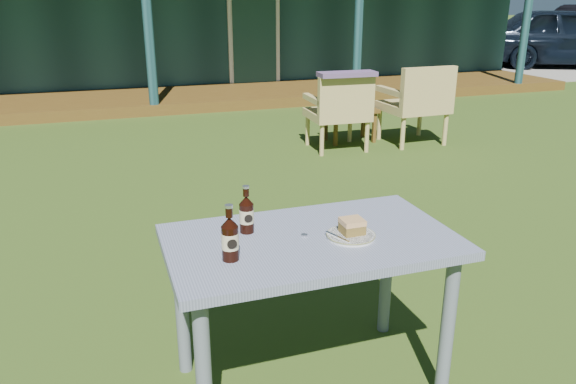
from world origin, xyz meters
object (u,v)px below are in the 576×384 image
object	(u,v)px
cola_bottle_near	(247,214)
plate	(351,235)
side_table	(350,113)
cola_bottle_far	(230,238)
car_near	(566,37)
armchair_left	(340,108)
cake_slice	(352,226)
armchair_right	(418,100)
cafe_table	(311,259)

from	to	relation	value
cola_bottle_near	plate	bearing A→B (deg)	-25.96
cola_bottle_near	side_table	bearing A→B (deg)	59.51
cola_bottle_far	car_near	bearing A→B (deg)	41.32
plate	cola_bottle_far	distance (m)	0.53
side_table	car_near	bearing A→B (deg)	32.21
cola_bottle_near	armchair_left	size ratio (longest dim) A/B	0.24
cake_slice	side_table	world-z (taller)	cake_slice
plate	armchair_left	distance (m)	4.08
car_near	cake_slice	bearing A→B (deg)	158.44
cola_bottle_near	side_table	size ratio (longest dim) A/B	0.35
armchair_right	side_table	bearing A→B (deg)	151.84
cola_bottle_far	side_table	world-z (taller)	cola_bottle_far
cafe_table	armchair_left	world-z (taller)	armchair_left
cake_slice	cola_bottle_near	distance (m)	0.44
car_near	cola_bottle_far	distance (m)	13.93
car_near	cafe_table	world-z (taller)	car_near
cola_bottle_far	armchair_left	distance (m)	4.36
cafe_table	armchair_left	size ratio (longest dim) A/B	1.40
cola_bottle_near	armchair_left	distance (m)	4.09
armchair_right	cola_bottle_near	bearing A→B (deg)	-130.17
armchair_left	side_table	distance (m)	0.47
cake_slice	cola_bottle_far	distance (m)	0.53
cafe_table	plate	distance (m)	0.20
armchair_left	cola_bottle_near	bearing A→B (deg)	-119.44
cola_bottle_near	car_near	bearing A→B (deg)	40.93
side_table	armchair_left	bearing A→B (deg)	-130.11
cafe_table	cola_bottle_far	xyz separation A→B (m)	(-0.36, -0.10, 0.19)
cola_bottle_far	armchair_left	world-z (taller)	cola_bottle_far
car_near	plate	xyz separation A→B (m)	(-9.94, -9.16, 0.01)
cake_slice	side_table	bearing A→B (deg)	65.12
cake_slice	armchair_right	bearing A→B (deg)	55.24
armchair_right	cake_slice	bearing A→B (deg)	-124.76
cola_bottle_near	cake_slice	bearing A→B (deg)	-24.15
cola_bottle_near	armchair_right	size ratio (longest dim) A/B	0.22
armchair_left	armchair_right	distance (m)	0.98
car_near	plate	size ratio (longest dim) A/B	20.72
armchair_right	car_near	bearing A→B (deg)	36.44
plate	cafe_table	bearing A→B (deg)	161.21
cafe_table	cola_bottle_near	distance (m)	0.33
cake_slice	cola_bottle_near	size ratio (longest dim) A/B	0.44
cola_bottle_near	side_table	xyz separation A→B (m)	(2.30, 3.90, -0.46)
plate	armchair_right	distance (m)	4.54
cake_slice	cola_bottle_near	xyz separation A→B (m)	(-0.40, 0.18, 0.04)
car_near	cola_bottle_near	xyz separation A→B (m)	(-10.34, -8.96, 0.08)
cake_slice	car_near	bearing A→B (deg)	42.63
cafe_table	cola_bottle_near	world-z (taller)	cola_bottle_near
armchair_right	armchair_left	bearing A→B (deg)	178.70
cake_slice	armchair_left	xyz separation A→B (m)	(1.60, 3.73, -0.28)
cake_slice	armchair_left	bearing A→B (deg)	66.79
plate	cola_bottle_near	xyz separation A→B (m)	(-0.39, 0.19, 0.07)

